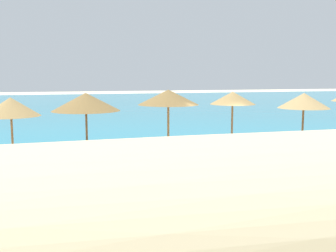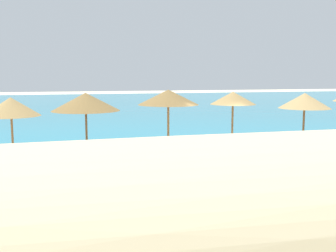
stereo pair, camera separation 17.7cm
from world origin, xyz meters
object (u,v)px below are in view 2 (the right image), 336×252
at_px(beach_umbrella_6, 305,101).
at_px(lounge_chair_1, 203,155).
at_px(beach_umbrella_5, 233,98).
at_px(beach_umbrella_4, 168,97).
at_px(beach_umbrella_3, 86,102).
at_px(beach_umbrella_2, 11,107).

relative_size(beach_umbrella_6, lounge_chair_1, 1.54).
relative_size(beach_umbrella_5, beach_umbrella_6, 1.03).
distance_m(beach_umbrella_4, lounge_chair_1, 2.79).
height_order(beach_umbrella_6, lounge_chair_1, beach_umbrella_6).
bearing_deg(beach_umbrella_5, beach_umbrella_3, -176.60).
height_order(beach_umbrella_3, lounge_chair_1, beach_umbrella_3).
relative_size(beach_umbrella_5, lounge_chair_1, 1.59).
bearing_deg(beach_umbrella_2, beach_umbrella_5, 0.73).
relative_size(beach_umbrella_3, beach_umbrella_6, 1.04).
bearing_deg(beach_umbrella_6, beach_umbrella_4, 175.39).
xyz_separation_m(beach_umbrella_2, beach_umbrella_6, (12.18, -0.39, 0.04)).
relative_size(beach_umbrella_3, beach_umbrella_4, 0.97).
relative_size(beach_umbrella_4, lounge_chair_1, 1.65).
height_order(beach_umbrella_2, lounge_chair_1, beach_umbrella_2).
distance_m(beach_umbrella_2, lounge_chair_1, 7.44).
bearing_deg(beach_umbrella_3, lounge_chair_1, -12.67).
bearing_deg(beach_umbrella_2, lounge_chair_1, -9.99).
xyz_separation_m(beach_umbrella_3, lounge_chair_1, (4.39, -0.99, -2.11)).
height_order(beach_umbrella_3, beach_umbrella_6, beach_umbrella_3).
relative_size(beach_umbrella_4, beach_umbrella_5, 1.04).
distance_m(beach_umbrella_3, beach_umbrella_6, 9.50).
bearing_deg(beach_umbrella_2, beach_umbrella_4, 0.99).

